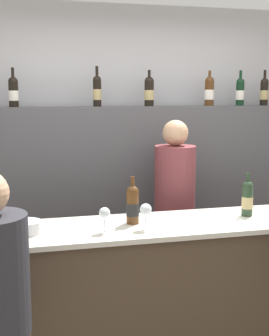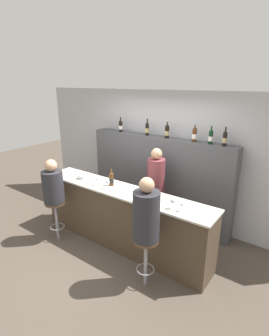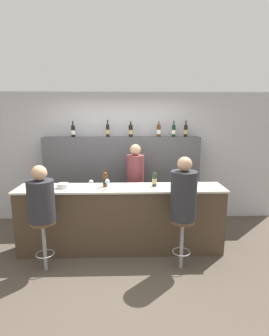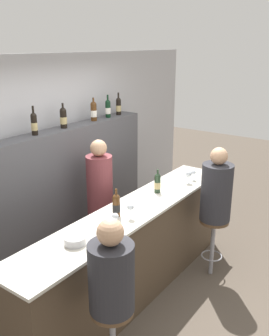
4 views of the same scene
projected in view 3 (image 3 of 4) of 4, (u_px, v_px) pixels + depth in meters
The scene contains 23 objects.
ground_plane at pixel (121, 257), 4.03m from camera, with size 16.00×16.00×0.00m, color #4C4238.
wall_back at pixel (122, 157), 5.38m from camera, with size 6.40×0.05×2.60m.
bar_counter at pixel (121, 219), 4.18m from camera, with size 3.23×0.56×1.05m.
back_bar_cabinet at pixel (122, 180), 5.25m from camera, with size 3.03×0.28×1.74m.
wine_bottle_counter_0 at pixel (105, 179), 4.08m from camera, with size 0.08×0.08×0.29m.
wine_bottle_counter_1 at pixel (154, 179), 4.11m from camera, with size 0.07×0.07×0.28m.
wine_bottle_backbar_0 at pixel (73, 131), 5.02m from camera, with size 0.08×0.08×0.31m.
wine_bottle_backbar_1 at pixel (108, 130), 5.04m from camera, with size 0.07×0.07×0.33m.
wine_bottle_backbar_2 at pixel (131, 130), 5.05m from camera, with size 0.08×0.08×0.30m.
wine_bottle_backbar_3 at pixel (159, 130), 5.07m from camera, with size 0.08×0.08×0.30m.
wine_bottle_backbar_4 at pixel (174, 130), 5.08m from camera, with size 0.07×0.07×0.31m.
wine_bottle_backbar_5 at pixel (186, 130), 5.09m from camera, with size 0.07×0.07×0.31m.
wine_glass_0 at pixel (91, 183), 3.94m from camera, with size 0.08×0.08×0.15m.
wine_glass_1 at pixel (107, 182), 3.94m from camera, with size 0.07×0.07×0.16m.
wine_glass_2 at pixel (187, 181), 3.98m from camera, with size 0.08×0.08×0.16m.
wine_glass_3 at pixel (196, 183), 3.99m from camera, with size 0.07×0.07×0.13m.
metal_bowl at pixel (63, 186), 4.03m from camera, with size 0.19×0.19×0.07m.
tasting_menu at pixel (144, 189), 3.98m from camera, with size 0.21×0.30×0.00m.
bar_stool_left at pixel (44, 232), 3.60m from camera, with size 0.34×0.34×0.74m.
guest_seated_left at pixel (41, 198), 3.50m from camera, with size 0.36×0.36×0.77m.
bar_stool_right at pixel (182, 231), 3.66m from camera, with size 0.34×0.34×0.74m.
guest_seated_right at pixel (184, 193), 3.55m from camera, with size 0.36×0.36×0.87m.
bartender at pixel (135, 192), 4.81m from camera, with size 0.32×0.32×1.65m.
Camera 3 is at (0.10, -3.68, 2.15)m, focal length 28.00 mm.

